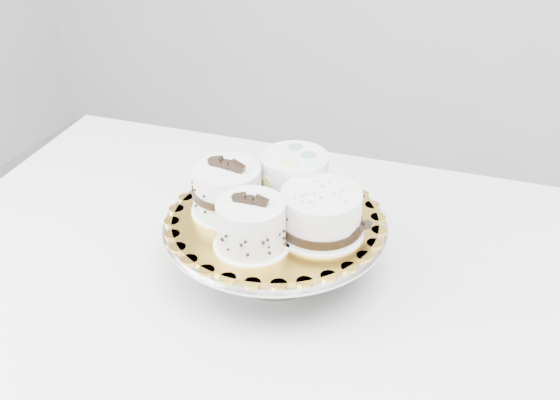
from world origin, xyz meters
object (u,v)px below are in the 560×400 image
at_px(cake_stand, 275,237).
at_px(cake_dots, 294,177).
at_px(cake_ribbon, 322,214).
at_px(cake_board, 275,220).
at_px(cake_swirl, 251,226).
at_px(table, 271,297).
at_px(cake_banded, 228,192).

bearing_deg(cake_stand, cake_dots, 86.36).
relative_size(cake_dots, cake_ribbon, 0.89).
bearing_deg(cake_board, cake_dots, 86.36).
distance_m(cake_swirl, cake_dots, 0.14).
bearing_deg(cake_ribbon, cake_stand, -162.56).
bearing_deg(table, cake_stand, -55.45).
bearing_deg(cake_banded, cake_ribbon, 5.98).
distance_m(cake_board, cake_ribbon, 0.09).
xyz_separation_m(table, cake_banded, (-0.06, -0.03, 0.21)).
height_order(cake_dots, cake_ribbon, cake_dots).
bearing_deg(cake_board, cake_swirl, -92.02).
xyz_separation_m(table, cake_swirl, (0.02, -0.10, 0.21)).
bearing_deg(cake_banded, cake_board, 11.74).
height_order(cake_board, cake_swirl, cake_swirl).
bearing_deg(cake_board, cake_ribbon, -4.77).
relative_size(cake_stand, cake_board, 1.09).
height_order(table, cake_dots, cake_dots).
relative_size(cake_banded, cake_dots, 0.84).
height_order(table, cake_stand, cake_stand).
distance_m(cake_dots, cake_ribbon, 0.10).
relative_size(table, cake_swirl, 11.25).
bearing_deg(cake_banded, cake_swirl, -38.40).
xyz_separation_m(cake_banded, cake_ribbon, (0.15, 0.00, -0.00)).
height_order(cake_board, cake_dots, cake_dots).
bearing_deg(cake_dots, cake_ribbon, -65.00).
height_order(table, cake_swirl, cake_swirl).
bearing_deg(cake_dots, cake_board, -114.48).
distance_m(table, cake_dots, 0.22).
distance_m(cake_swirl, cake_banded, 0.10).
xyz_separation_m(table, cake_board, (0.02, -0.02, 0.18)).
distance_m(cake_stand, cake_dots, 0.10).
distance_m(cake_stand, cake_swirl, 0.11).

